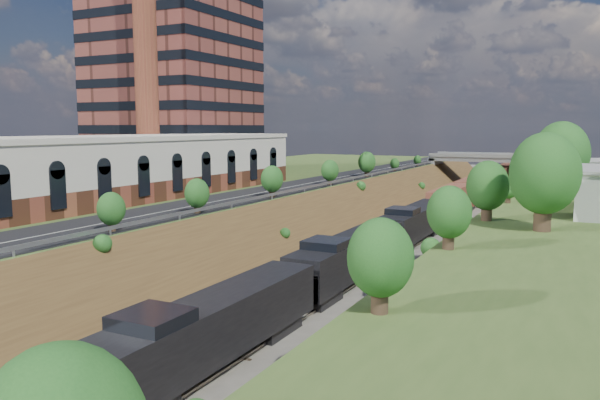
# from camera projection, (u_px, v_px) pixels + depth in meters

# --- Properties ---
(platform_left) EXTENTS (44.00, 180.00, 5.00)m
(platform_left) POSITION_uv_depth(u_px,v_px,m) (185.00, 199.00, 85.53)
(platform_left) COLOR #425E26
(platform_left) RESTS_ON ground
(embankment_left) EXTENTS (10.00, 180.00, 10.00)m
(embankment_left) POSITION_uv_depth(u_px,v_px,m) (321.00, 227.00, 75.98)
(embankment_left) COLOR brown
(embankment_left) RESTS_ON ground
(embankment_right) EXTENTS (10.00, 180.00, 10.00)m
(embankment_right) POSITION_uv_depth(u_px,v_px,m) (497.00, 242.00, 66.13)
(embankment_right) COLOR brown
(embankment_right) RESTS_ON ground
(rail_left_track) EXTENTS (1.58, 180.00, 0.18)m
(rail_left_track) POSITION_uv_depth(u_px,v_px,m) (383.00, 232.00, 72.21)
(rail_left_track) COLOR gray
(rail_left_track) RESTS_ON ground
(rail_right_track) EXTENTS (1.58, 180.00, 0.18)m
(rail_right_track) POSITION_uv_depth(u_px,v_px,m) (424.00, 235.00, 69.88)
(rail_right_track) COLOR gray
(rail_right_track) RESTS_ON ground
(road) EXTENTS (8.00, 180.00, 0.10)m
(road) POSITION_uv_depth(u_px,v_px,m) (290.00, 187.00, 77.37)
(road) COLOR black
(road) RESTS_ON platform_left
(guardrail) EXTENTS (0.10, 171.00, 0.70)m
(guardrail) POSITION_uv_depth(u_px,v_px,m) (318.00, 185.00, 75.30)
(guardrail) COLOR #99999E
(guardrail) RESTS_ON platform_left
(commercial_building) EXTENTS (14.30, 62.30, 7.00)m
(commercial_building) POSITION_uv_depth(u_px,v_px,m) (93.00, 169.00, 63.06)
(commercial_building) COLOR brown
(commercial_building) RESTS_ON platform_left
(highrise_tower) EXTENTS (22.00, 22.00, 53.90)m
(highrise_tower) POSITION_uv_depth(u_px,v_px,m) (172.00, 7.00, 97.31)
(highrise_tower) COLOR brown
(highrise_tower) RESTS_ON platform_left
(smokestack) EXTENTS (3.20, 3.20, 40.00)m
(smokestack) POSITION_uv_depth(u_px,v_px,m) (145.00, 39.00, 80.54)
(smokestack) COLOR brown
(smokestack) RESTS_ON platform_left
(overpass) EXTENTS (24.50, 8.30, 7.40)m
(overpass) POSITION_uv_depth(u_px,v_px,m) (489.00, 165.00, 125.34)
(overpass) COLOR gray
(overpass) RESTS_ON ground
(tree_right_large) EXTENTS (5.25, 5.25, 7.61)m
(tree_right_large) POSITION_uv_depth(u_px,v_px,m) (545.00, 174.00, 44.57)
(tree_right_large) COLOR #473323
(tree_right_large) RESTS_ON platform_right
(tree_left_crest) EXTENTS (2.45, 2.45, 3.55)m
(tree_left_crest) POSITION_uv_depth(u_px,v_px,m) (66.00, 214.00, 40.05)
(tree_left_crest) COLOR #473323
(tree_left_crest) RESTS_ON platform_left
(freight_train) EXTENTS (3.09, 157.21, 4.61)m
(freight_train) POSITION_uv_depth(u_px,v_px,m) (471.00, 191.00, 95.09)
(freight_train) COLOR black
(freight_train) RESTS_ON ground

